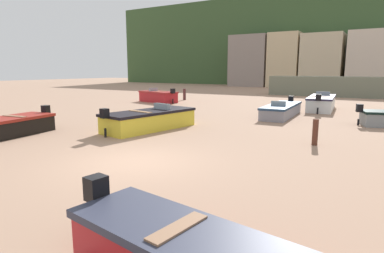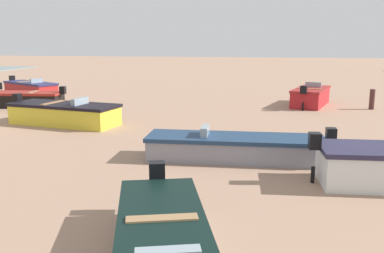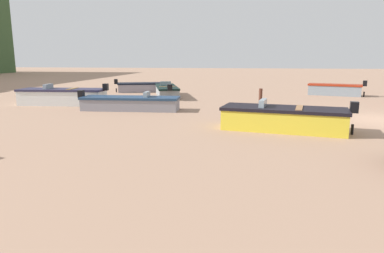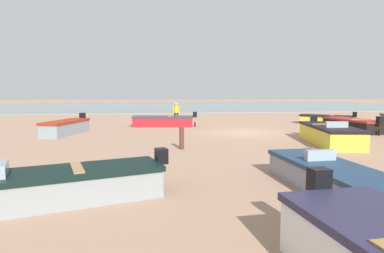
% 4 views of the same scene
% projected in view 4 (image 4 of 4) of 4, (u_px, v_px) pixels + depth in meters
% --- Properties ---
extents(ground_plane, '(160.00, 160.00, 0.00)m').
position_uv_depth(ground_plane, '(243.00, 133.00, 20.04)').
color(ground_plane, '#A27C64').
extents(tidal_water, '(80.00, 36.00, 0.06)m').
position_uv_depth(tidal_water, '(184.00, 106.00, 55.52)').
color(tidal_water, gray).
rests_on(tidal_water, ground).
extents(boat_yellow_0, '(2.52, 5.06, 1.21)m').
position_uv_depth(boat_yellow_0, '(330.00, 134.00, 15.80)').
color(boat_yellow_0, gold).
rests_on(boat_yellow_0, ground).
extents(boat_red_2, '(4.71, 1.85, 1.08)m').
position_uv_depth(boat_red_2, '(163.00, 121.00, 23.44)').
color(boat_red_2, red).
rests_on(boat_red_2, ground).
extents(boat_grey_4, '(1.71, 5.53, 1.04)m').
position_uv_depth(boat_grey_4, '(340.00, 182.00, 7.78)').
color(boat_grey_4, gray).
rests_on(boat_grey_4, ground).
extents(boat_yellow_5, '(3.68, 3.43, 1.05)m').
position_uv_depth(boat_yellow_5, '(326.00, 120.00, 25.00)').
color(boat_yellow_5, gold).
rests_on(boat_yellow_5, ground).
extents(boat_grey_6, '(2.25, 4.08, 1.16)m').
position_uv_depth(boat_grey_6, '(66.00, 127.00, 19.13)').
color(boat_grey_6, gray).
rests_on(boat_grey_6, ground).
extents(boat_black_8, '(2.04, 4.40, 1.11)m').
position_uv_depth(boat_black_8, '(352.00, 125.00, 20.72)').
color(boat_black_8, black).
rests_on(boat_black_8, ground).
extents(boat_grey_9, '(5.46, 2.88, 1.09)m').
position_uv_depth(boat_grey_9, '(49.00, 187.00, 7.34)').
color(boat_grey_9, gray).
rests_on(boat_grey_9, ground).
extents(mooring_post_near_water, '(0.21, 0.21, 0.98)m').
position_uv_depth(mooring_post_near_water, '(182.00, 138.00, 14.28)').
color(mooring_post_near_water, '#502C20').
rests_on(mooring_post_near_water, ground).
extents(beach_walker_foreground, '(0.54, 0.37, 1.62)m').
position_uv_depth(beach_walker_foreground, '(176.00, 111.00, 26.25)').
color(beach_walker_foreground, black).
rests_on(beach_walker_foreground, ground).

